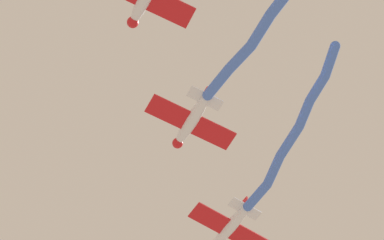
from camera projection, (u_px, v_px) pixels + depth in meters
airplane_lead at (230, 227)px, 62.10m from camera, size 5.83×7.60×1.88m
smoke_trail_lead at (294, 131)px, 58.75m from camera, size 15.84×3.37×2.92m
airplane_left_wing at (191, 121)px, 57.32m from camera, size 5.80×7.63×1.88m
smoke_trail_left_wing at (282, 0)px, 51.69m from camera, size 19.12×6.74×2.22m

